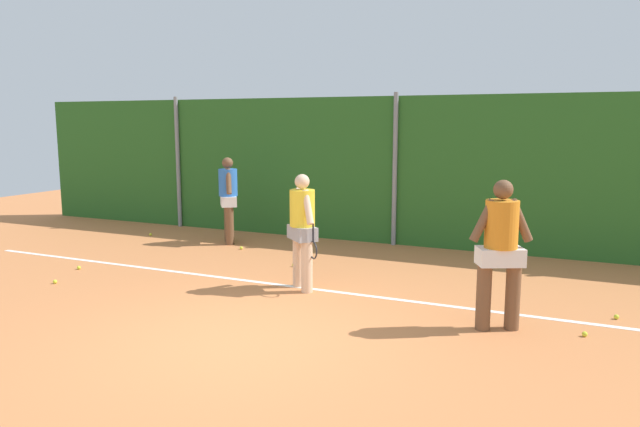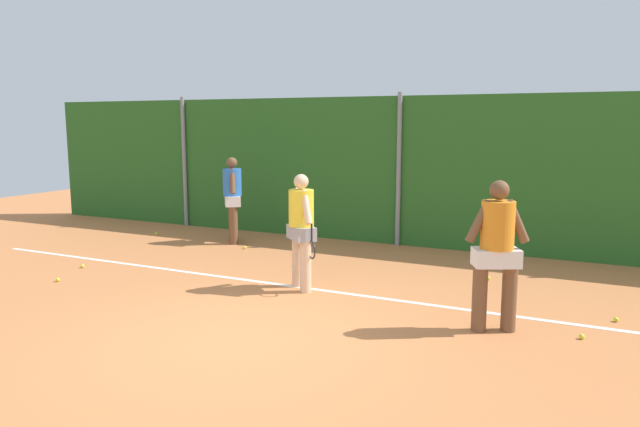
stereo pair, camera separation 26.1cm
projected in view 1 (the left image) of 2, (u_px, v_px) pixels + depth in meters
ground_plane at (309, 298)px, 8.87m from camera, size 29.94×29.94×0.00m
hedge_fence_backdrop at (397, 171)px, 12.64m from camera, size 19.46×0.25×3.15m
fence_post_left at (178, 163)px, 14.74m from camera, size 0.10×0.10×3.23m
fence_post_center at (395, 170)px, 12.48m from camera, size 0.10×0.10×3.23m
court_baseline_paint at (322, 290)px, 9.30m from camera, size 14.22×0.10×0.01m
player_foreground_near at (501, 247)px, 7.39m from camera, size 0.74×0.54×1.92m
player_midcourt at (302, 226)px, 9.21m from camera, size 0.68×0.59×1.82m
player_backcourt_far at (228, 195)px, 12.78m from camera, size 0.58×0.65×1.86m
tennis_ball_0 at (241, 248)px, 12.26m from camera, size 0.07×0.07×0.07m
tennis_ball_1 at (294, 265)px, 10.80m from camera, size 0.07×0.07×0.07m
tennis_ball_2 at (616, 317)px, 7.93m from camera, size 0.07×0.07×0.07m
tennis_ball_3 at (585, 334)px, 7.29m from camera, size 0.07×0.07×0.07m
tennis_ball_4 at (151, 234)px, 13.72m from camera, size 0.07×0.07×0.07m
tennis_ball_5 at (487, 277)px, 9.96m from camera, size 0.07×0.07×0.07m
tennis_ball_6 at (55, 282)px, 9.67m from camera, size 0.07×0.07×0.07m
tennis_ball_7 at (79, 268)px, 10.60m from camera, size 0.07×0.07×0.07m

